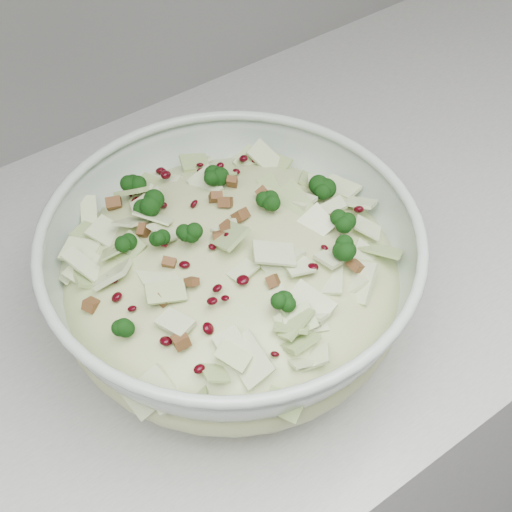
# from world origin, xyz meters

# --- Properties ---
(mixing_bowl) EXTENTS (0.36, 0.36, 0.13)m
(mixing_bowl) POSITION_xyz_m (0.21, 1.62, 0.97)
(mixing_bowl) COLOR #B5C7B9
(mixing_bowl) RESTS_ON counter
(salad) EXTENTS (0.40, 0.40, 0.13)m
(salad) POSITION_xyz_m (0.21, 1.62, 0.99)
(salad) COLOR #BFC587
(salad) RESTS_ON mixing_bowl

